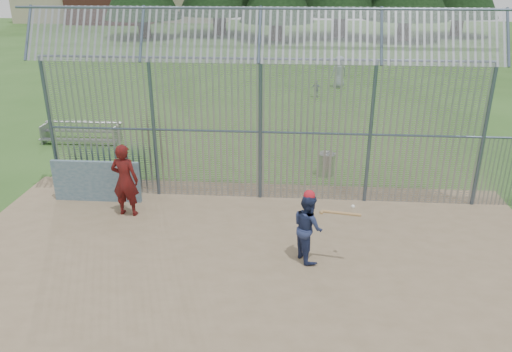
# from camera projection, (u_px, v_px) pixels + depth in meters

# --- Properties ---
(ground) EXTENTS (120.00, 120.00, 0.00)m
(ground) POSITION_uv_depth(u_px,v_px,m) (249.00, 262.00, 11.32)
(ground) COLOR #2D511E
(ground) RESTS_ON ground
(dirt_infield) EXTENTS (14.00, 10.00, 0.02)m
(dirt_infield) POSITION_uv_depth(u_px,v_px,m) (247.00, 274.00, 10.85)
(dirt_infield) COLOR #756047
(dirt_infield) RESTS_ON ground
(dugout_wall) EXTENTS (2.50, 0.12, 1.20)m
(dugout_wall) POSITION_uv_depth(u_px,v_px,m) (97.00, 181.00, 14.09)
(dugout_wall) COLOR #38566B
(dugout_wall) RESTS_ON dirt_infield
(batter) EXTENTS (0.88, 0.96, 1.60)m
(batter) POSITION_uv_depth(u_px,v_px,m) (308.00, 227.00, 11.15)
(batter) COLOR navy
(batter) RESTS_ON dirt_infield
(onlooker) EXTENTS (0.77, 0.54, 1.99)m
(onlooker) POSITION_uv_depth(u_px,v_px,m) (125.00, 180.00, 13.15)
(onlooker) COLOR maroon
(onlooker) RESTS_ON dirt_infield
(bg_kid_standing) EXTENTS (1.01, 0.84, 1.78)m
(bg_kid_standing) POSITION_uv_depth(u_px,v_px,m) (339.00, 72.00, 27.90)
(bg_kid_standing) COLOR gray
(bg_kid_standing) RESTS_ON ground
(bg_kid_seated) EXTENTS (0.56, 0.36, 0.89)m
(bg_kid_seated) POSITION_uv_depth(u_px,v_px,m) (316.00, 89.00, 25.85)
(bg_kid_seated) COLOR slate
(bg_kid_seated) RESTS_ON ground
(batting_gear) EXTENTS (1.25, 0.38, 0.50)m
(batting_gear) POSITION_uv_depth(u_px,v_px,m) (317.00, 199.00, 10.84)
(batting_gear) COLOR red
(batting_gear) RESTS_ON ground
(trash_can) EXTENTS (0.56, 0.56, 0.82)m
(trash_can) POSITION_uv_depth(u_px,v_px,m) (326.00, 164.00, 16.00)
(trash_can) COLOR gray
(trash_can) RESTS_ON ground
(bleacher) EXTENTS (3.00, 0.95, 0.72)m
(bleacher) POSITION_uv_depth(u_px,v_px,m) (81.00, 132.00, 19.08)
(bleacher) COLOR gray
(bleacher) RESTS_ON ground
(backstop_fence) EXTENTS (20.09, 0.81, 5.30)m
(backstop_fence) POSITION_uv_depth(u_px,v_px,m) (327.00, 122.00, 13.44)
(backstop_fence) COLOR #47566B
(backstop_fence) RESTS_ON ground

